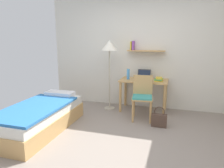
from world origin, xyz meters
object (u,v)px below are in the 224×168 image
Objects in this scene: bed at (40,117)px; desk_chair at (142,95)px; book_stack at (159,79)px; desk at (144,85)px; standing_lamp at (109,50)px; laptop at (144,77)px; handbag at (159,120)px; water_bottle at (128,74)px.

desk_chair reaches higher than bed.
desk_chair is at bearing -119.45° from book_stack.
standing_lamp is at bearing -172.22° from desk.
book_stack is at bearing -18.80° from laptop.
desk is at bearing 117.41° from handbag.
bed is 2.38m from laptop.
standing_lamp is at bearing 149.23° from handbag.
desk_chair is (1.68, 1.07, 0.26)m from bed.
laptop is 1.17× the size of book_stack.
desk reaches higher than handbag.
desk_chair is 0.56× the size of standing_lamp.
bed is 1.17× the size of standing_lamp.
laptop reaches higher than desk_chair.
standing_lamp reaches higher than desk.
desk is at bearing 7.78° from standing_lamp.
water_bottle is at bearing 129.95° from desk_chair.
handbag is (0.44, -0.91, -0.64)m from laptop.
standing_lamp reaches higher than bed.
book_stack is at bearing -5.02° from desk.
book_stack is (0.28, 0.49, 0.25)m from desk_chair.
laptop is at bearing 14.44° from standing_lamp.
desk is 1.11m from standing_lamp.
desk is 0.20m from laptop.
water_bottle reaches higher than bed.
book_stack is 1.01m from handbag.
desk_chair is 3.48× the size of book_stack.
standing_lamp is at bearing -165.56° from laptop.
desk is at bearing -78.77° from laptop.
laptop reaches higher than bed.
handbag is (0.37, -0.30, -0.37)m from desk_chair.
book_stack reaches higher than handbag.
desk_chair reaches higher than desk.
standing_lamp reaches higher than handbag.
bed is 2.30m from desk.
desk_chair reaches higher than book_stack.
laptop is (1.60, 1.68, 0.53)m from bed.
laptop is at bearing 101.23° from desk.
bed is at bearing -133.70° from laptop.
water_bottle reaches higher than desk_chair.
desk is (1.62, 1.59, 0.35)m from bed.
standing_lamp reaches higher than book_stack.
water_bottle is at bearing 9.85° from standing_lamp.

